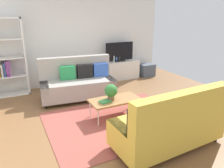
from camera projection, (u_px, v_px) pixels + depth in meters
ground_plane at (108, 118)px, 4.71m from camera, size 7.68×7.68×0.00m
wall_far at (69, 38)px, 6.63m from camera, size 6.40×0.12×2.90m
area_rug at (117, 121)px, 4.57m from camera, size 2.90×2.20×0.01m
couch_beige at (78, 82)px, 5.66m from camera, size 1.99×1.06×1.10m
couch_green at (170, 124)px, 3.54m from camera, size 1.93×0.90×1.10m
coffee_table at (115, 100)px, 4.64m from camera, size 1.10×0.56×0.42m
tv_console at (119, 70)px, 7.38m from camera, size 1.40×0.44×0.64m
tv at (120, 52)px, 7.16m from camera, size 1.00×0.20×0.64m
bookshelf at (2, 61)px, 5.68m from camera, size 1.10×0.36×2.10m
storage_trunk at (147, 70)px, 7.80m from camera, size 0.52×0.40×0.44m
potted_plant at (111, 91)px, 4.53m from camera, size 0.27×0.27×0.35m
table_book_0 at (105, 101)px, 4.48m from camera, size 0.27×0.22×0.03m
vase_0 at (103, 60)px, 7.04m from camera, size 0.11×0.11×0.20m
vase_1 at (108, 60)px, 7.12m from camera, size 0.13×0.13×0.16m
bottle_0 at (114, 59)px, 7.12m from camera, size 0.04×0.04×0.21m
bottle_1 at (116, 59)px, 7.17m from camera, size 0.06×0.06×0.16m
bottle_2 at (119, 59)px, 7.21m from camera, size 0.06×0.06×0.15m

